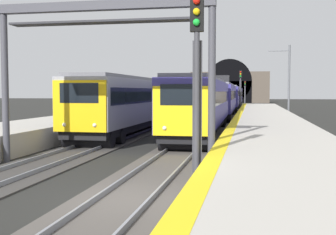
% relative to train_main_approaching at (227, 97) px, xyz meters
% --- Properties ---
extents(ground_plane, '(320.00, 320.00, 0.00)m').
position_rel_train_main_approaching_xyz_m(ground_plane, '(-46.13, 0.00, -2.15)').
color(ground_plane, black).
extents(platform_right, '(112.00, 4.71, 1.09)m').
position_rel_train_main_approaching_xyz_m(platform_right, '(-46.13, -4.35, -1.61)').
color(platform_right, '#ADA89E').
rests_on(platform_right, ground_plane).
extents(platform_right_edge_strip, '(112.00, 0.50, 0.01)m').
position_rel_train_main_approaching_xyz_m(platform_right_edge_strip, '(-46.13, -2.25, -1.06)').
color(platform_right_edge_strip, yellow).
rests_on(platform_right_edge_strip, platform_right).
extents(track_main_line, '(160.00, 2.92, 0.21)m').
position_rel_train_main_approaching_xyz_m(track_main_line, '(-46.13, 0.00, -2.11)').
color(track_main_line, '#4C4742').
rests_on(track_main_line, ground_plane).
extents(train_main_approaching, '(75.69, 2.94, 4.69)m').
position_rel_train_main_approaching_xyz_m(train_main_approaching, '(0.00, 0.00, 0.00)').
color(train_main_approaching, navy).
rests_on(train_main_approaching, ground_plane).
extents(train_adjacent_platform, '(60.71, 3.06, 4.78)m').
position_rel_train_main_approaching_xyz_m(train_adjacent_platform, '(-7.07, 4.88, 0.08)').
color(train_adjacent_platform, gray).
rests_on(train_adjacent_platform, ground_plane).
extents(railway_signal_near, '(0.39, 0.38, 5.69)m').
position_rel_train_main_approaching_xyz_m(railway_signal_near, '(-44.73, -1.70, 1.26)').
color(railway_signal_near, '#38383D').
rests_on(railway_signal_near, ground_plane).
extents(railway_signal_mid, '(0.39, 0.38, 5.85)m').
position_rel_train_main_approaching_xyz_m(railway_signal_mid, '(3.56, -1.70, 1.35)').
color(railway_signal_mid, '#38383D').
rests_on(railway_signal_mid, ground_plane).
extents(railway_signal_far, '(0.39, 0.38, 5.38)m').
position_rel_train_main_approaching_xyz_m(railway_signal_far, '(43.92, -1.70, 1.09)').
color(railway_signal_far, '#4C4C54').
rests_on(railway_signal_far, ground_plane).
extents(overhead_signal_gantry, '(0.70, 8.76, 6.43)m').
position_rel_train_main_approaching_xyz_m(overhead_signal_gantry, '(-41.04, 2.44, 2.76)').
color(overhead_signal_gantry, '#3F3F47').
rests_on(overhead_signal_gantry, ground_plane).
extents(tunnel_portal, '(2.92, 20.30, 11.37)m').
position_rel_train_main_approaching_xyz_m(tunnel_portal, '(56.16, 2.44, 1.90)').
color(tunnel_portal, '#51473D').
rests_on(tunnel_portal, ground_plane).
extents(catenary_mast_far, '(0.22, 2.31, 7.82)m').
position_rel_train_main_approaching_xyz_m(catenary_mast_far, '(-10.01, -7.07, 1.87)').
color(catenary_mast_far, '#595B60').
rests_on(catenary_mast_far, ground_plane).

